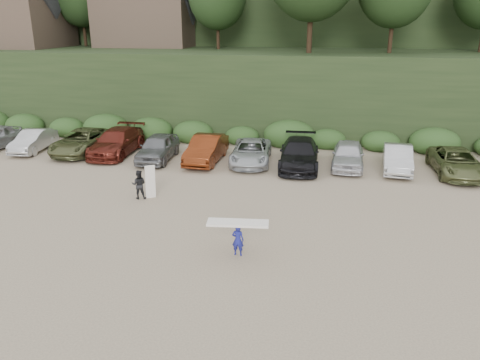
# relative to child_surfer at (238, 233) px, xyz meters

# --- Properties ---
(ground) EXTENTS (120.00, 120.00, 0.00)m
(ground) POSITION_rel_child_surfer_xyz_m (-0.87, 1.74, -0.92)
(ground) COLOR tan
(ground) RESTS_ON ground
(parked_cars) EXTENTS (37.09, 6.27, 1.61)m
(parked_cars) POSITION_rel_child_surfer_xyz_m (-1.49, 11.74, -0.16)
(parked_cars) COLOR #98989C
(parked_cars) RESTS_ON ground
(child_surfer) EXTENTS (2.30, 0.85, 1.35)m
(child_surfer) POSITION_rel_child_surfer_xyz_m (0.00, 0.00, 0.00)
(child_surfer) COLOR navy
(child_surfer) RESTS_ON ground
(adult_surfer) EXTENTS (1.22, 0.69, 1.71)m
(adult_surfer) POSITION_rel_child_surfer_xyz_m (-5.76, 4.85, -0.18)
(adult_surfer) COLOR black
(adult_surfer) RESTS_ON ground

